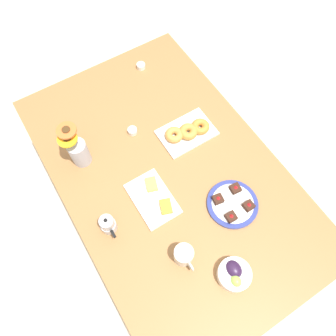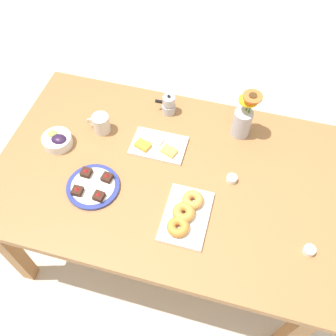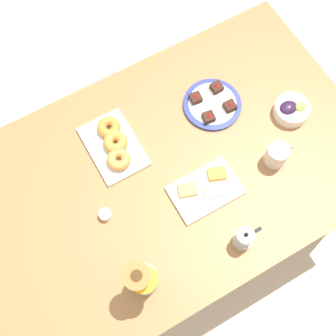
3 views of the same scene
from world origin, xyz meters
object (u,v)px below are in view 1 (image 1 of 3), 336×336
cheese_platter (154,199)px  moka_pot (108,224)px  dining_table (168,179)px  flower_vase (78,151)px  dessert_plate (233,204)px  coffee_mug (184,255)px  jam_cup_honey (132,131)px  jam_cup_berry (141,66)px  croissant_platter (187,132)px  grape_bowl (234,274)px

cheese_platter → moka_pot: moka_pot is taller
cheese_platter → moka_pot: 0.24m
dining_table → moka_pot: size_ratio=13.45×
dining_table → flower_vase: flower_vase is taller
dessert_plate → flower_vase: bearing=-139.9°
flower_vase → moka_pot: size_ratio=2.18×
coffee_mug → dining_table: bearing=157.1°
flower_vase → moka_pot: (0.38, -0.04, -0.04)m
coffee_mug → flower_vase: (-0.66, -0.16, 0.04)m
jam_cup_honey → jam_cup_berry: (-0.36, 0.26, 0.00)m
dining_table → croissant_platter: (-0.13, 0.20, 0.11)m
jam_cup_honey → grape_bowl: bearing=0.9°
dessert_plate → grape_bowl: bearing=-36.3°
croissant_platter → dessert_plate: 0.43m
grape_bowl → croissant_platter: size_ratio=0.50×
cheese_platter → coffee_mug: bearing=-5.4°
croissant_platter → grape_bowl: bearing=-17.8°
coffee_mug → cheese_platter: size_ratio=0.45×
grape_bowl → coffee_mug: bearing=-141.2°
coffee_mug → croissant_platter: 0.63m
jam_cup_honey → jam_cup_berry: same height
grape_bowl → cheese_platter: bearing=-166.8°
jam_cup_berry → flower_vase: 0.66m
coffee_mug → jam_cup_berry: coffee_mug is taller
cheese_platter → dessert_plate: bearing=54.1°
flower_vase → grape_bowl: bearing=19.9°
croissant_platter → jam_cup_berry: (-0.51, 0.02, -0.01)m
cheese_platter → jam_cup_berry: (-0.73, 0.35, 0.00)m
jam_cup_honey → jam_cup_berry: 0.44m
grape_bowl → moka_pot: size_ratio=1.18×
coffee_mug → cheese_platter: bearing=174.6°
jam_cup_honey → moka_pot: moka_pot is taller
croissant_platter → dessert_plate: (0.43, -0.03, -0.01)m
jam_cup_berry → flower_vase: flower_vase is taller
dining_table → flower_vase: size_ratio=6.18×
coffee_mug → jam_cup_berry: size_ratio=2.46×
grape_bowl → cheese_platter: grape_bowl is taller
moka_pot → cheese_platter: bearing=92.8°
grape_bowl → jam_cup_honey: bearing=-179.1°
grape_bowl → moka_pot: (-0.46, -0.35, 0.02)m
dessert_plate → jam_cup_berry: bearing=176.7°
jam_cup_honey → dining_table: bearing=7.2°
dining_table → coffee_mug: bearing=-22.9°
croissant_platter → flower_vase: bearing=-106.0°
coffee_mug → croissant_platter: (-0.51, 0.36, -0.03)m
coffee_mug → grape_bowl: (0.17, 0.14, -0.02)m
coffee_mug → moka_pot: moka_pot is taller
dining_table → flower_vase: bearing=-130.7°
dining_table → moka_pot: bearing=-75.2°
flower_vase → dining_table: bearing=49.3°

